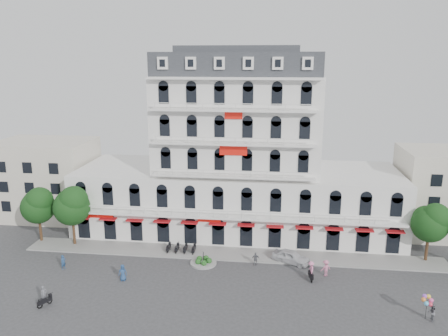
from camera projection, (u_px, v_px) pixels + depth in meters
ground at (222, 291)px, 46.80m from camera, size 120.00×120.00×0.00m
sidewalk at (231, 254)px, 55.45m from camera, size 53.00×4.00×0.16m
main_building at (237, 162)px, 61.70m from camera, size 45.00×15.00×25.80m
flank_building_west at (47, 179)px, 68.07m from camera, size 14.00×10.00×12.00m
traffic_island at (203, 262)px, 52.87m from camera, size 3.20×3.20×1.60m
parked_scooter_row at (181, 253)px, 56.01m from camera, size 4.40×1.80×1.10m
tree_west_outer at (38, 204)px, 58.11m from camera, size 4.50×4.48×7.76m
tree_west_inner at (72, 204)px, 56.97m from camera, size 4.76×4.76×8.25m
tree_east_inner at (431, 221)px, 52.36m from camera, size 4.40×4.37×7.57m
parked_car at (291, 257)px, 53.07m from camera, size 4.98×3.64×1.57m
rider_west at (44, 297)px, 43.71m from camera, size 1.03×1.54×2.21m
rider_center at (311, 270)px, 48.82m from camera, size 0.81×1.70×2.25m
pedestrian_left at (123, 273)px, 48.78m from camera, size 1.04×0.79×1.91m
pedestrian_mid at (256, 259)px, 52.45m from camera, size 0.98×0.47×1.62m
pedestrian_right at (326, 268)px, 49.82m from camera, size 1.44×1.21×1.93m
pedestrian_far at (63, 262)px, 51.44m from camera, size 0.66×0.76×1.77m
balloon_vendor at (430, 308)px, 41.23m from camera, size 1.45×1.35×2.45m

